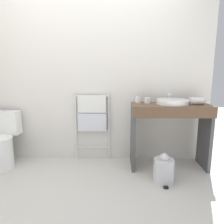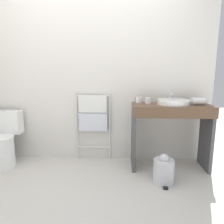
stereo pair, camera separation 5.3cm
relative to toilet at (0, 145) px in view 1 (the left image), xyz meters
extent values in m
plane|color=beige|center=(1.24, -0.91, -0.31)|extent=(12.00, 12.00, 0.00)
cube|color=silver|center=(1.24, 0.38, 0.99)|extent=(3.21, 0.12, 2.59)
cube|color=white|center=(0.00, 0.18, 0.26)|extent=(0.38, 0.16, 0.32)
cylinder|color=silver|center=(0.00, 0.18, 0.43)|extent=(0.05, 0.05, 0.01)
cylinder|color=silver|center=(0.96, 0.29, 0.18)|extent=(0.02, 0.02, 0.96)
cylinder|color=silver|center=(1.43, 0.29, 0.18)|extent=(0.02, 0.02, 0.96)
cylinder|color=silver|center=(1.19, 0.29, -0.13)|extent=(0.47, 0.02, 0.02)
cylinder|color=silver|center=(1.19, 0.29, 0.12)|extent=(0.47, 0.02, 0.02)
cylinder|color=silver|center=(1.19, 0.29, 0.37)|extent=(0.47, 0.02, 0.02)
cylinder|color=silver|center=(1.19, 0.29, 0.62)|extent=(0.47, 0.02, 0.02)
cube|color=white|center=(1.19, 0.26, 0.51)|extent=(0.39, 0.04, 0.24)
cube|color=silver|center=(1.19, 0.26, 0.25)|extent=(0.40, 0.04, 0.26)
cube|color=brown|center=(2.22, 0.06, 0.52)|extent=(0.98, 0.45, 0.03)
cube|color=brown|center=(2.22, -0.15, 0.46)|extent=(0.98, 0.02, 0.10)
cube|color=#4C4C4F|center=(1.75, 0.06, 0.10)|extent=(0.04, 0.38, 0.81)
cube|color=#4C4C4F|center=(2.69, 0.06, 0.10)|extent=(0.04, 0.38, 0.81)
cylinder|color=white|center=(2.25, 0.06, 0.57)|extent=(0.40, 0.40, 0.06)
cylinder|color=silver|center=(2.25, 0.06, 0.60)|extent=(0.33, 0.33, 0.01)
cylinder|color=silver|center=(2.25, 0.25, 0.60)|extent=(0.02, 0.02, 0.12)
cylinder|color=silver|center=(2.25, 0.21, 0.65)|extent=(0.02, 0.09, 0.02)
cylinder|color=white|center=(1.82, 0.18, 0.58)|extent=(0.08, 0.08, 0.08)
cylinder|color=white|center=(1.94, 0.13, 0.58)|extent=(0.08, 0.08, 0.08)
cylinder|color=white|center=(2.54, 0.03, 0.59)|extent=(0.15, 0.09, 0.09)
cone|color=silver|center=(2.64, 0.03, 0.59)|extent=(0.05, 0.08, 0.08)
cube|color=white|center=(2.51, 0.12, 0.59)|extent=(0.05, 0.09, 0.06)
cylinder|color=silver|center=(2.07, -0.35, -0.17)|extent=(0.23, 0.23, 0.28)
sphere|color=silver|center=(2.07, -0.35, -0.01)|extent=(0.10, 0.10, 0.10)
cube|color=black|center=(2.07, -0.48, -0.29)|extent=(0.05, 0.04, 0.02)
camera|label=1|loc=(1.53, -2.47, 0.91)|focal=32.00mm
camera|label=2|loc=(1.59, -2.47, 0.91)|focal=32.00mm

